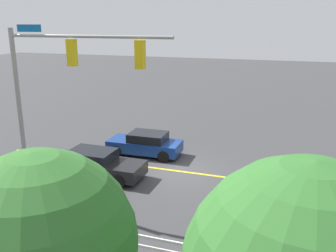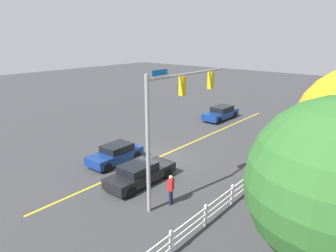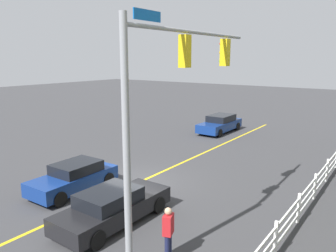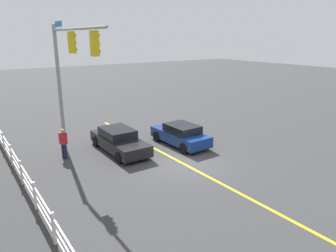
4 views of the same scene
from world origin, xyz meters
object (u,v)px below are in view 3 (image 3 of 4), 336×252
Objects in this scene: car_1 at (113,206)px; car_2 at (74,177)px; car_0 at (220,124)px; pedestrian at (168,232)px.

car_1 is 1.14× the size of car_2.
car_0 is 15.17m from car_2.
car_0 reaches higher than car_2.
car_0 reaches higher than car_1.
car_1 is at bearing 13.84° from car_0.
car_0 is 1.16× the size of car_2.
pedestrian is at bearing 22.44° from car_0.
car_1 is at bearing -32.37° from pedestrian.
car_0 is 18.36m from pedestrian.
car_1 is 2.79× the size of pedestrian.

